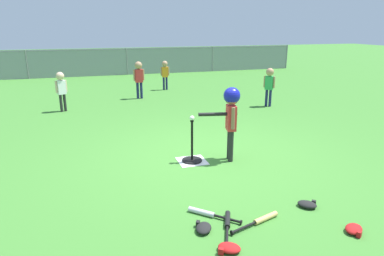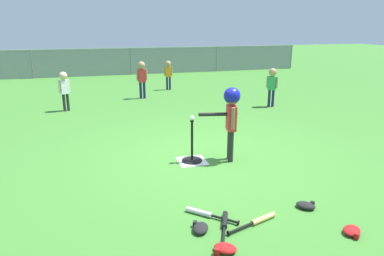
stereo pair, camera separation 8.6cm
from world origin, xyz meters
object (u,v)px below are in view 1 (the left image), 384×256
fielder_deep_right (139,75)px  fielder_deep_center (269,82)px  spare_bat_silver (207,213)px  glove_by_plate (307,204)px  glove_near_bats (354,229)px  batter_child (231,109)px  baseball_on_tee (192,118)px  fielder_near_left (61,86)px  batting_tee (192,155)px  fielder_near_right (165,71)px  glove_outfield_drop (203,228)px  spare_bat_wood (261,220)px  spare_bat_black (227,223)px  glove_tossed_aside (229,248)px

fielder_deep_right → fielder_deep_center: bearing=-33.3°
spare_bat_silver → glove_by_plate: (1.20, -0.18, 0.01)m
fielder_deep_center → glove_near_bats: fielder_deep_center is taller
batter_child → fielder_deep_right: size_ratio=1.08×
baseball_on_tee → fielder_near_left: bearing=117.0°
batting_tee → baseball_on_tee: size_ratio=9.09×
fielder_near_left → fielder_deep_right: size_ratio=0.91×
fielder_deep_right → glove_by_plate: 6.97m
fielder_near_left → glove_near_bats: bearing=-64.2°
fielder_near_right → glove_by_plate: size_ratio=3.57×
batting_tee → glove_outfield_drop: bearing=-104.0°
batter_child → fielder_deep_right: 5.27m
batting_tee → glove_outfield_drop: batting_tee is taller
batting_tee → spare_bat_wood: batting_tee is taller
batting_tee → baseball_on_tee: (-0.00, -0.00, 0.60)m
fielder_near_right → fielder_deep_center: (2.06, -3.22, 0.03)m
spare_bat_wood → glove_outfield_drop: glove_outfield_drop is taller
fielder_near_right → spare_bat_black: 8.24m
spare_bat_wood → batting_tee: bearing=95.8°
fielder_near_left → glove_near_bats: size_ratio=3.65×
fielder_deep_center → glove_near_bats: bearing=-110.9°
batting_tee → spare_bat_wood: 1.91m
glove_by_plate → glove_tossed_aside: size_ratio=0.99×
spare_bat_wood → fielder_deep_right: bearing=91.7°
baseball_on_tee → spare_bat_silver: size_ratio=0.15×
spare_bat_wood → glove_near_bats: (0.83, -0.46, 0.01)m
baseball_on_tee → fielder_near_left: fielder_near_left is taller
glove_outfield_drop → batter_child: bearing=58.8°
baseball_on_tee → spare_bat_wood: baseball_on_tee is taller
baseball_on_tee → batter_child: 0.61m
fielder_near_left → spare_bat_black: fielder_near_left is taller
baseball_on_tee → fielder_near_right: bearing=80.6°
batting_tee → glove_near_bats: (1.02, -2.36, -0.07)m
fielder_near_left → spare_bat_silver: fielder_near_left is taller
fielder_deep_center → spare_bat_silver: fielder_deep_center is taller
fielder_deep_center → glove_tossed_aside: size_ratio=3.74×
glove_tossed_aside → baseball_on_tee: bearing=81.4°
fielder_near_right → glove_tossed_aside: bearing=-99.2°
fielder_near_left → spare_bat_wood: size_ratio=1.52×
fielder_deep_right → spare_bat_wood: (0.20, -7.01, -0.67)m
fielder_deep_right → glove_tossed_aside: size_ratio=3.99×
spare_bat_wood → glove_tossed_aside: size_ratio=2.40×
fielder_deep_center → glove_tossed_aside: fielder_deep_center is taller
glove_by_plate → glove_tossed_aside: same height
spare_bat_silver → glove_outfield_drop: bearing=-116.9°
glove_tossed_aside → spare_bat_silver: bearing=88.8°
fielder_deep_right → spare_bat_wood: bearing=-88.3°
fielder_near_right → fielder_near_left: (-3.13, -2.18, 0.02)m
fielder_deep_center → glove_by_plate: bearing=-114.7°
baseball_on_tee → fielder_near_right: fielder_near_right is taller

